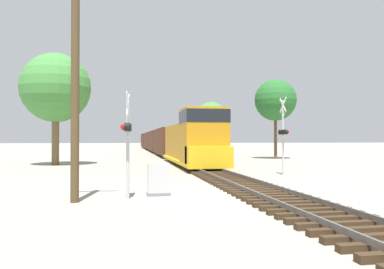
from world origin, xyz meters
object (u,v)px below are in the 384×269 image
object	(u,v)px
tree_far_right	(56,88)
tree_mid_background	(275,100)
relay_cabinet	(158,180)
crossing_signal_near	(127,133)
crossing_signal_far	(283,133)
freight_train	(159,141)
utility_pole	(75,81)
tree_deep_background	(211,119)

from	to	relation	value
tree_far_right	tree_mid_background	size ratio (longest dim) A/B	1.06
relay_cabinet	tree_mid_background	bearing A→B (deg)	58.60
crossing_signal_near	crossing_signal_far	distance (m)	12.13
relay_cabinet	freight_train	bearing A→B (deg)	85.00
tree_far_right	tree_mid_background	bearing A→B (deg)	16.19
crossing_signal_near	crossing_signal_far	bearing A→B (deg)	135.16
relay_cabinet	utility_pole	bearing A→B (deg)	-159.05
crossing_signal_near	relay_cabinet	xyz separation A→B (m)	(1.20, 0.64, -1.80)
utility_pole	relay_cabinet	bearing A→B (deg)	20.95
tree_far_right	crossing_signal_far	bearing A→B (deg)	-36.62
crossing_signal_near	relay_cabinet	size ratio (longest dim) A/B	3.13
crossing_signal_near	utility_pole	bearing A→B (deg)	-68.21
freight_train	utility_pole	xyz separation A→B (m)	(-6.99, -47.18, 2.32)
crossing_signal_near	relay_cabinet	world-z (taller)	crossing_signal_near
utility_pole	tree_mid_background	distance (m)	31.70
crossing_signal_near	tree_mid_background	size ratio (longest dim) A/B	0.44
freight_train	tree_mid_background	size ratio (longest dim) A/B	8.75
crossing_signal_near	tree_far_right	world-z (taller)	tree_far_right
crossing_signal_near	utility_pole	world-z (taller)	utility_pole
relay_cabinet	tree_mid_background	world-z (taller)	tree_mid_background
crossing_signal_near	tree_mid_background	distance (m)	30.50
crossing_signal_far	tree_deep_background	bearing A→B (deg)	-7.29
freight_train	tree_far_right	xyz separation A→B (m)	(-11.08, -27.70, 4.60)
tree_mid_background	utility_pole	bearing A→B (deg)	-124.92
freight_train	crossing_signal_near	xyz separation A→B (m)	(-5.23, -46.69, 0.56)
crossing_signal_near	tree_mid_background	xyz separation A→B (m)	(16.34, 25.43, 4.10)
crossing_signal_far	utility_pole	size ratio (longest dim) A/B	0.58
tree_mid_background	tree_deep_background	xyz separation A→B (m)	(-2.88, 19.32, -1.01)
freight_train	crossing_signal_far	size ratio (longest dim) A/B	16.40
utility_pole	tree_far_right	world-z (taller)	tree_far_right
crossing_signal_far	relay_cabinet	distance (m)	10.97
crossing_signal_far	tree_far_right	xyz separation A→B (m)	(-15.27, 11.35, 3.88)
crossing_signal_far	utility_pole	xyz separation A→B (m)	(-11.18, -8.13, 1.60)
crossing_signal_near	tree_deep_background	world-z (taller)	tree_deep_background
crossing_signal_near	relay_cabinet	distance (m)	2.25
relay_cabinet	utility_pole	distance (m)	4.77
tree_deep_background	utility_pole	bearing A→B (deg)	-108.59
tree_far_right	tree_deep_background	bearing A→B (deg)	53.16
freight_train	tree_mid_background	bearing A→B (deg)	-62.42
freight_train	crossing_signal_far	xyz separation A→B (m)	(4.19, -39.05, 0.72)
crossing_signal_near	freight_train	bearing A→B (deg)	179.74
crossing_signal_far	tree_deep_background	distance (m)	37.44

